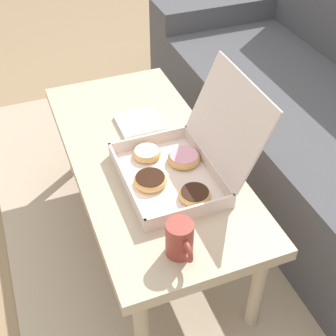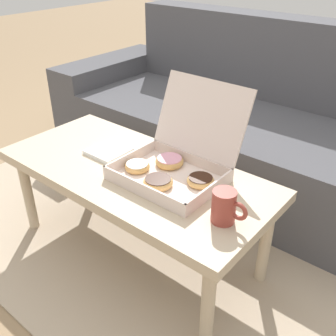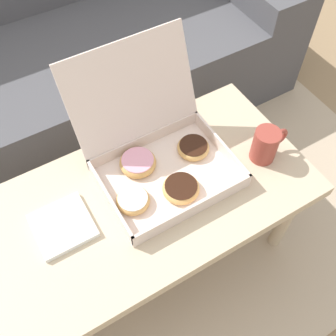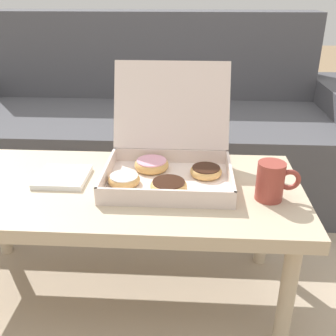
{
  "view_description": "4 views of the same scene",
  "coord_description": "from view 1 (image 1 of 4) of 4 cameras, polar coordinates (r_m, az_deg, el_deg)",
  "views": [
    {
      "loc": [
        1.18,
        -0.41,
        1.41
      ],
      "look_at": [
        0.15,
        -0.02,
        0.46
      ],
      "focal_mm": 50.0,
      "sensor_mm": 36.0,
      "label": 1
    },
    {
      "loc": [
        0.92,
        -0.95,
        1.17
      ],
      "look_at": [
        0.15,
        -0.02,
        0.46
      ],
      "focal_mm": 42.0,
      "sensor_mm": 36.0,
      "label": 2
    },
    {
      "loc": [
        -0.17,
        -0.56,
        1.36
      ],
      "look_at": [
        0.15,
        -0.02,
        0.46
      ],
      "focal_mm": 42.0,
      "sensor_mm": 36.0,
      "label": 3
    },
    {
      "loc": [
        0.21,
        -1.05,
        0.95
      ],
      "look_at": [
        0.15,
        -0.02,
        0.46
      ],
      "focal_mm": 42.0,
      "sensor_mm": 36.0,
      "label": 4
    }
  ],
  "objects": [
    {
      "name": "napkin_stack",
      "position": [
        1.72,
        -3.63,
        5.48
      ],
      "size": [
        0.15,
        0.15,
        0.02
      ],
      "color": "white",
      "rests_on": "coffee_table"
    },
    {
      "name": "coffee_mug",
      "position": [
        1.24,
        1.48,
        -8.71
      ],
      "size": [
        0.12,
        0.08,
        0.11
      ],
      "color": "#993D33",
      "rests_on": "coffee_table"
    },
    {
      "name": "area_rug",
      "position": [
        1.97,
        7.15,
        -5.31
      ],
      "size": [
        2.29,
        1.75,
        0.01
      ],
      "primitive_type": "cube",
      "color": "tan",
      "rests_on": "ground_plane"
    },
    {
      "name": "ground_plane",
      "position": [
        1.88,
        -1.12,
        -7.82
      ],
      "size": [
        12.0,
        12.0,
        0.0
      ],
      "primitive_type": "plane",
      "color": "#937756"
    },
    {
      "name": "pastry_box",
      "position": [
        1.47,
        1.69,
        0.81
      ],
      "size": [
        0.37,
        0.39,
        0.31
      ],
      "color": "silver",
      "rests_on": "coffee_table"
    },
    {
      "name": "coffee_table",
      "position": [
        1.61,
        -2.62,
        0.53
      ],
      "size": [
        1.09,
        0.5,
        0.41
      ],
      "color": "#C6B293",
      "rests_on": "ground_plane"
    }
  ]
}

